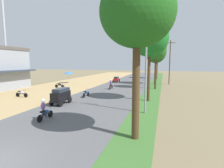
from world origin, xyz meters
The scene contains 17 objects.
parked_motorbike_second centered at (-9.84, 12.68, 0.55)m, with size 1.80×0.54×0.94m.
parked_motorbike_third centered at (-9.92, 21.21, 0.55)m, with size 1.80×0.54×0.94m.
vendor_umbrella centered at (-11.97, 27.86, 2.31)m, with size 2.20×2.20×2.52m.
median_tree_nearest centered at (5.79, 4.74, 7.01)m, with size 4.05×4.05×8.92m.
median_tree_second centered at (5.65, 15.08, 7.06)m, with size 4.09×4.09×9.12m.
median_tree_third centered at (5.97, 24.61, 6.78)m, with size 3.25×3.25×8.79m.
median_tree_fourth centered at (5.59, 30.86, 6.48)m, with size 4.11×4.11×8.67m.
median_tree_fifth centered at (5.48, 43.68, 6.61)m, with size 4.36×4.36×8.60m.
streetlamp_near centered at (5.80, 10.05, 4.86)m, with size 3.16×0.20×8.39m.
streetlamp_mid centered at (5.80, 27.83, 4.18)m, with size 3.16×0.20×7.08m.
streetlamp_far centered at (5.80, 39.09, 4.15)m, with size 3.16×0.20×7.02m.
utility_pole_near centered at (8.32, 32.25, 4.58)m, with size 1.80×0.20×8.77m.
car_van_black centered at (-2.94, 10.73, 1.02)m, with size 1.19×2.41×1.67m.
car_sedan_red centered at (-2.80, 32.36, 0.74)m, with size 1.10×2.26×1.19m.
motorbike_foreground_rider centered at (-1.28, 5.93, 0.86)m, with size 0.54×1.80×1.66m.
motorbike_ahead_second centered at (-2.12, 15.13, 0.57)m, with size 0.54×1.80×0.94m.
motorbike_ahead_third centered at (-1.01, 22.33, 0.86)m, with size 0.54×1.80×1.66m.
Camera 1 is at (7.27, -4.95, 4.43)m, focal length 28.12 mm.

